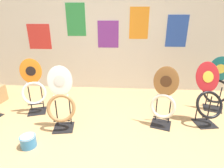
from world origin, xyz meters
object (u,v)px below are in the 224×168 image
object	(u,v)px
toilet_seat_display_white_plain	(61,103)
toilet_seat_display_crimson_swirl	(208,98)
toilet_seat_display_teal_sax	(217,87)
toilet_seat_display_orange_sun	(34,89)
paint_can	(28,141)
toilet_seat_display_woodgrain	(164,99)

from	to	relation	value
toilet_seat_display_white_plain	toilet_seat_display_crimson_swirl	world-z (taller)	toilet_seat_display_crimson_swirl
toilet_seat_display_crimson_swirl	toilet_seat_display_teal_sax	world-z (taller)	toilet_seat_display_teal_sax
toilet_seat_display_orange_sun	toilet_seat_display_teal_sax	bearing A→B (deg)	6.01
toilet_seat_display_white_plain	toilet_seat_display_teal_sax	distance (m)	2.54
toilet_seat_display_orange_sun	toilet_seat_display_white_plain	xyz separation A→B (m)	(0.61, -0.43, -0.01)
toilet_seat_display_orange_sun	toilet_seat_display_white_plain	size ratio (longest dim) A/B	1.01
toilet_seat_display_teal_sax	paint_can	distance (m)	2.99
toilet_seat_display_orange_sun	paint_can	bearing A→B (deg)	-70.27
toilet_seat_display_teal_sax	paint_can	world-z (taller)	toilet_seat_display_teal_sax
toilet_seat_display_orange_sun	toilet_seat_display_woodgrain	world-z (taller)	toilet_seat_display_orange_sun
toilet_seat_display_teal_sax	toilet_seat_display_woodgrain	bearing A→B (deg)	-150.80
toilet_seat_display_white_plain	toilet_seat_display_woodgrain	world-z (taller)	toilet_seat_display_white_plain
toilet_seat_display_orange_sun	toilet_seat_display_woodgrain	bearing A→B (deg)	-6.64
toilet_seat_display_white_plain	toilet_seat_display_teal_sax	world-z (taller)	toilet_seat_display_teal_sax
toilet_seat_display_woodgrain	toilet_seat_display_teal_sax	bearing A→B (deg)	29.20
toilet_seat_display_white_plain	paint_can	world-z (taller)	toilet_seat_display_white_plain
toilet_seat_display_orange_sun	toilet_seat_display_teal_sax	size ratio (longest dim) A/B	0.99
toilet_seat_display_crimson_swirl	toilet_seat_display_teal_sax	size ratio (longest dim) A/B	0.99
toilet_seat_display_crimson_swirl	paint_can	distance (m)	2.51
toilet_seat_display_woodgrain	paint_can	distance (m)	1.87
toilet_seat_display_orange_sun	toilet_seat_display_woodgrain	xyz separation A→B (m)	(2.04, -0.24, 0.00)
toilet_seat_display_white_plain	paint_can	distance (m)	0.61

